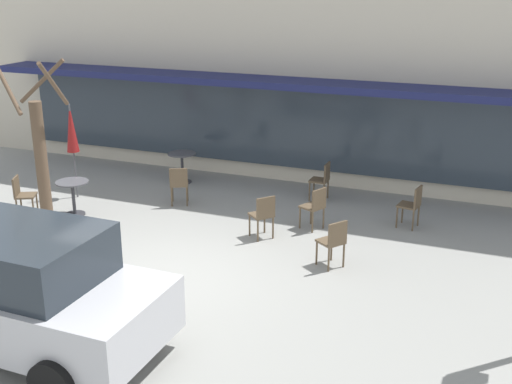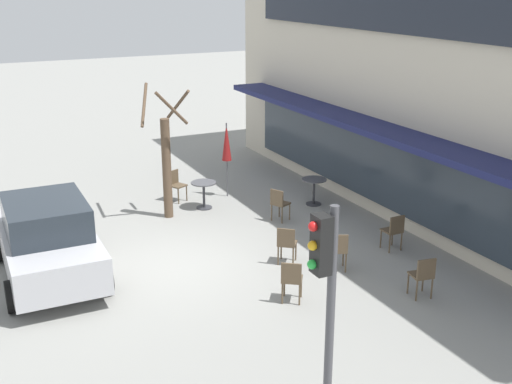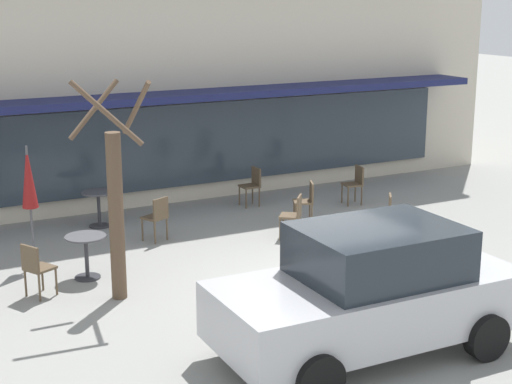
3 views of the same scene
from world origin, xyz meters
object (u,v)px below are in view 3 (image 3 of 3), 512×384
cafe_chair_0 (384,212)px  cafe_chair_3 (157,215)px  cafe_table_near_wall (86,250)px  cafe_table_streetside (99,203)px  street_tree (116,203)px  parked_sedan (370,291)px  cafe_chair_1 (36,266)px  cafe_chair_2 (355,182)px  patio_umbrella_green_folded (29,178)px  cafe_chair_6 (294,213)px  cafe_chair_4 (307,199)px  cafe_chair_5 (252,183)px

cafe_chair_0 → cafe_chair_3: same height
cafe_table_near_wall → cafe_table_streetside: (1.09, 2.91, 0.00)m
cafe_chair_3 → cafe_table_near_wall: bearing=-142.2°
cafe_table_near_wall → street_tree: 1.55m
cafe_table_streetside → cafe_chair_3: size_ratio=0.85×
parked_sedan → cafe_chair_1: bearing=130.8°
cafe_chair_0 → cafe_chair_1: 6.84m
cafe_chair_2 → cafe_chair_3: (-5.07, -0.54, 0.00)m
patio_umbrella_green_folded → parked_sedan: patio_umbrella_green_folded is taller
cafe_table_streetside → cafe_chair_6: (3.17, -2.62, 0.01)m
patio_umbrella_green_folded → cafe_chair_0: size_ratio=2.47×
patio_umbrella_green_folded → cafe_chair_4: 5.85m
cafe_chair_3 → street_tree: size_ratio=0.25×
patio_umbrella_green_folded → cafe_chair_4: (5.74, 0.11, -1.10)m
cafe_table_near_wall → cafe_chair_4: bearing=12.5°
cafe_table_near_wall → cafe_table_streetside: size_ratio=1.00×
cafe_chair_1 → street_tree: street_tree is taller
cafe_table_near_wall → patio_umbrella_green_folded: size_ratio=0.35×
cafe_table_streetside → cafe_table_near_wall: bearing=-110.6°
cafe_table_near_wall → parked_sedan: size_ratio=0.18×
cafe_chair_5 → parked_sedan: parked_sedan is taller
cafe_table_streetside → cafe_chair_3: (0.72, -1.50, 0.01)m
cafe_chair_1 → cafe_chair_5: 6.59m
patio_umbrella_green_folded → cafe_chair_3: bearing=9.1°
patio_umbrella_green_folded → parked_sedan: 6.51m
cafe_table_streetside → cafe_chair_2: size_ratio=0.85×
patio_umbrella_green_folded → cafe_chair_2: patio_umbrella_green_folded is taller
cafe_chair_5 → parked_sedan: bearing=-105.8°
cafe_chair_2 → cafe_chair_5: 2.38m
cafe_chair_4 → parked_sedan: 6.22m
cafe_table_near_wall → cafe_chair_5: size_ratio=0.85×
cafe_table_near_wall → parked_sedan: bearing=-60.5°
cafe_chair_6 → cafe_chair_3: bearing=155.5°
cafe_chair_0 → cafe_chair_2: 2.63m
cafe_table_streetside → cafe_chair_5: bearing=0.1°
cafe_chair_2 → cafe_chair_4: (-1.81, -0.83, 0.00)m
cafe_chair_2 → cafe_chair_1: bearing=-162.8°
cafe_table_streetside → cafe_chair_0: (4.80, -3.40, 0.01)m
cafe_chair_3 → parked_sedan: size_ratio=0.21×
cafe_table_streetside → parked_sedan: 7.64m
cafe_chair_3 → cafe_chair_4: 3.26m
cafe_chair_1 → cafe_chair_4: size_ratio=1.00×
cafe_chair_2 → parked_sedan: bearing=-123.4°
cafe_chair_2 → cafe_chair_4: same height
cafe_chair_1 → street_tree: bearing=-28.5°
cafe_table_streetside → street_tree: size_ratio=0.21×
cafe_chair_2 → street_tree: size_ratio=0.25×
cafe_chair_2 → cafe_table_streetside: bearing=170.6°
cafe_table_streetside → cafe_chair_3: 1.67m
cafe_chair_2 → cafe_chair_5: size_ratio=1.00×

